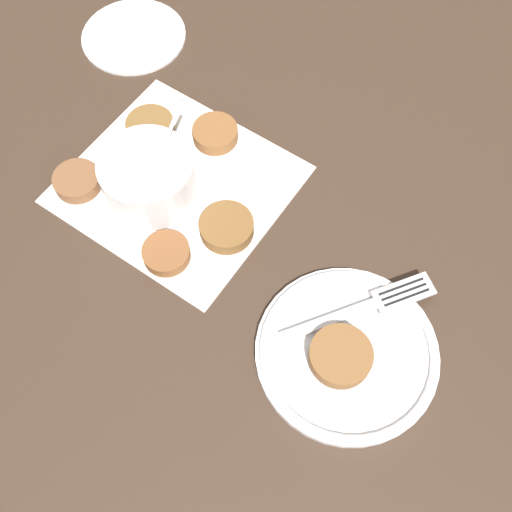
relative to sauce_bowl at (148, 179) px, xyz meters
name	(u,v)px	position (x,y,z in m)	size (l,w,h in m)	color
ground_plane	(181,198)	(-0.03, -0.02, -0.03)	(4.00, 4.00, 0.00)	#38281E
napkin	(178,184)	(-0.02, -0.03, -0.03)	(0.29, 0.27, 0.00)	silver
sauce_bowl	(148,179)	(0.00, 0.00, 0.00)	(0.13, 0.13, 0.11)	silver
fritter_0	(215,133)	(-0.01, -0.11, -0.02)	(0.06, 0.06, 0.02)	brown
fritter_1	(229,225)	(-0.11, -0.02, -0.02)	(0.07, 0.07, 0.02)	brown
fritter_2	(166,253)	(-0.08, 0.06, -0.02)	(0.06, 0.06, 0.02)	brown
fritter_3	(150,126)	(0.07, -0.07, -0.02)	(0.06, 0.06, 0.01)	brown
fritter_4	(77,181)	(0.08, 0.05, -0.02)	(0.06, 0.06, 0.02)	brown
serving_plate	(347,352)	(-0.32, 0.02, -0.02)	(0.20, 0.20, 0.02)	silver
fritter_on_plate	(341,356)	(-0.31, 0.03, -0.01)	(0.07, 0.07, 0.02)	brown
fork	(375,303)	(-0.31, -0.05, -0.01)	(0.11, 0.17, 0.00)	silver
extra_saucer	(134,35)	(0.21, -0.18, -0.03)	(0.15, 0.15, 0.01)	silver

